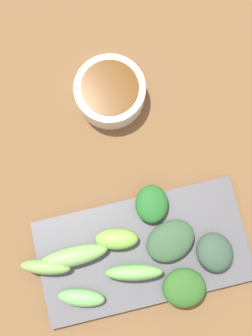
# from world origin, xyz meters

# --- Properties ---
(tabletop) EXTENTS (2.10, 2.10, 0.02)m
(tabletop) POSITION_xyz_m (0.00, 0.00, 0.01)
(tabletop) COLOR brown
(tabletop) RESTS_ON ground
(sauce_bowl) EXTENTS (0.11, 0.11, 0.04)m
(sauce_bowl) POSITION_xyz_m (-0.13, -0.02, 0.04)
(sauce_bowl) COLOR silver
(sauce_bowl) RESTS_ON tabletop
(serving_plate) EXTENTS (0.15, 0.30, 0.01)m
(serving_plate) POSITION_xyz_m (0.11, -0.03, 0.03)
(serving_plate) COLOR #484A4D
(serving_plate) RESTS_ON tabletop
(broccoli_leafy_0) EXTENTS (0.06, 0.07, 0.02)m
(broccoli_leafy_0) POSITION_xyz_m (0.17, 0.02, 0.04)
(broccoli_leafy_0) COLOR #28571F
(broccoli_leafy_0) RESTS_ON serving_plate
(broccoli_stalk_1) EXTENTS (0.04, 0.08, 0.03)m
(broccoli_stalk_1) POSITION_xyz_m (0.13, -0.05, 0.05)
(broccoli_stalk_1) COLOR #68B355
(broccoli_stalk_1) RESTS_ON serving_plate
(broccoli_stalk_2) EXTENTS (0.04, 0.07, 0.03)m
(broccoli_stalk_2) POSITION_xyz_m (0.10, -0.17, 0.05)
(broccoli_stalk_2) COLOR #71A74F
(broccoli_stalk_2) RESTS_ON serving_plate
(broccoli_stalk_3) EXTENTS (0.04, 0.07, 0.03)m
(broccoli_stalk_3) POSITION_xyz_m (0.08, -0.06, 0.05)
(broccoli_stalk_3) COLOR #73B442
(broccoli_stalk_3) RESTS_ON serving_plate
(broccoli_leafy_4) EXTENTS (0.07, 0.06, 0.03)m
(broccoli_leafy_4) POSITION_xyz_m (0.13, 0.07, 0.05)
(broccoli_leafy_4) COLOR #2D4735
(broccoli_leafy_4) RESTS_ON serving_plate
(broccoli_stalk_5) EXTENTS (0.03, 0.10, 0.03)m
(broccoli_stalk_5) POSITION_xyz_m (0.09, -0.13, 0.05)
(broccoli_stalk_5) COLOR #6EA855
(broccoli_stalk_5) RESTS_ON serving_plate
(broccoli_leafy_6) EXTENTS (0.07, 0.09, 0.02)m
(broccoli_leafy_6) POSITION_xyz_m (0.10, 0.01, 0.04)
(broccoli_leafy_6) COLOR #2F4E31
(broccoli_leafy_6) RESTS_ON serving_plate
(broccoli_leafy_7) EXTENTS (0.07, 0.06, 0.02)m
(broccoli_leafy_7) POSITION_xyz_m (0.05, -0.00, 0.04)
(broccoli_leafy_7) COLOR #1E5C23
(broccoli_leafy_7) RESTS_ON serving_plate
(broccoli_stalk_8) EXTENTS (0.04, 0.07, 0.02)m
(broccoli_stalk_8) POSITION_xyz_m (0.15, -0.13, 0.04)
(broccoli_stalk_8) COLOR #61A458
(broccoli_stalk_8) RESTS_ON serving_plate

